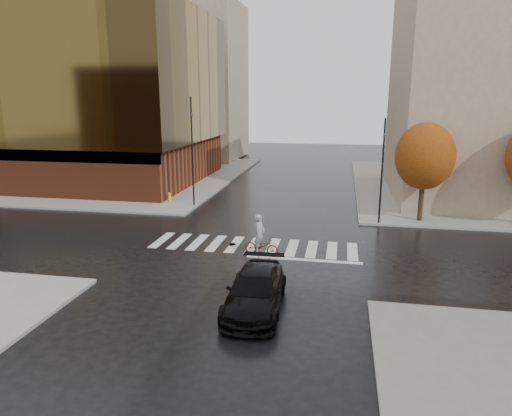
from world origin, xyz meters
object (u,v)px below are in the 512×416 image
at_px(traffic_light_nw, 192,143).
at_px(fire_hydrant, 169,196).
at_px(cyclist, 261,241).
at_px(sedan, 256,291).
at_px(traffic_light_ne, 382,165).

distance_m(traffic_light_nw, fire_hydrant, 5.08).
bearing_deg(traffic_light_nw, cyclist, 14.47).
xyz_separation_m(cyclist, traffic_light_nw, (-6.99, 9.94, 4.11)).
height_order(sedan, fire_hydrant, sedan).
distance_m(cyclist, traffic_light_ne, 10.34).
bearing_deg(traffic_light_ne, cyclist, 53.88).
distance_m(sedan, cyclist, 6.34).
distance_m(sedan, traffic_light_ne, 15.05).
bearing_deg(fire_hydrant, sedan, -59.21).
relative_size(traffic_light_ne, fire_hydrant, 10.42).
xyz_separation_m(cyclist, fire_hydrant, (-9.38, 11.00, -0.25)).
xyz_separation_m(sedan, traffic_light_ne, (5.68, 13.57, 3.20)).
relative_size(sedan, fire_hydrant, 8.08).
distance_m(sedan, fire_hydrant, 20.11).
relative_size(traffic_light_nw, traffic_light_ne, 1.19).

